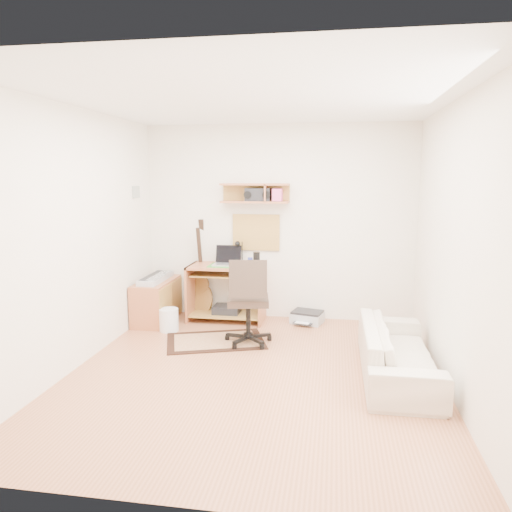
% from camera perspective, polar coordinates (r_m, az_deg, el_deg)
% --- Properties ---
extents(floor, '(3.60, 4.00, 0.01)m').
position_cam_1_polar(floor, '(4.92, -0.25, -13.69)').
color(floor, '#B7734C').
rests_on(floor, ground).
extents(ceiling, '(3.60, 4.00, 0.01)m').
position_cam_1_polar(ceiling, '(4.58, -0.27, 17.96)').
color(ceiling, white).
rests_on(ceiling, ground).
extents(back_wall, '(3.60, 0.01, 2.60)m').
position_cam_1_polar(back_wall, '(6.54, 2.65, 3.90)').
color(back_wall, '#F0E4D0').
rests_on(back_wall, ground).
extents(left_wall, '(0.01, 4.00, 2.60)m').
position_cam_1_polar(left_wall, '(5.18, -20.38, 1.89)').
color(left_wall, '#F0E4D0').
rests_on(left_wall, ground).
extents(right_wall, '(0.01, 4.00, 2.60)m').
position_cam_1_polar(right_wall, '(4.63, 22.37, 0.95)').
color(right_wall, '#F0E4D0').
rests_on(right_wall, ground).
extents(wall_shelf, '(0.90, 0.25, 0.26)m').
position_cam_1_polar(wall_shelf, '(6.43, -0.14, 7.39)').
color(wall_shelf, '#B3663F').
rests_on(wall_shelf, back_wall).
extents(cork_board, '(0.64, 0.03, 0.49)m').
position_cam_1_polar(cork_board, '(6.57, 0.01, 2.80)').
color(cork_board, tan).
rests_on(cork_board, back_wall).
extents(wall_photo, '(0.02, 0.20, 0.15)m').
position_cam_1_polar(wall_photo, '(6.48, -13.90, 7.31)').
color(wall_photo, '#4C8CBF').
rests_on(wall_photo, left_wall).
extents(desk, '(1.00, 0.55, 0.75)m').
position_cam_1_polar(desk, '(6.53, -3.47, -4.35)').
color(desk, '#B3663F').
rests_on(desk, floor).
extents(laptop, '(0.35, 0.35, 0.26)m').
position_cam_1_polar(laptop, '(6.41, -3.48, 0.01)').
color(laptop, silver).
rests_on(laptop, desk).
extents(speaker, '(0.09, 0.09, 0.20)m').
position_cam_1_polar(speaker, '(6.31, 0.06, -0.43)').
color(speaker, black).
rests_on(speaker, desk).
extents(desk_lamp, '(0.10, 0.10, 0.31)m').
position_cam_1_polar(desk_lamp, '(6.52, -1.64, 0.41)').
color(desk_lamp, black).
rests_on(desk_lamp, desk).
extents(pencil_cup, '(0.07, 0.07, 0.10)m').
position_cam_1_polar(pencil_cup, '(6.48, -0.69, -0.61)').
color(pencil_cup, '#363FA3').
rests_on(pencil_cup, desk).
extents(boombox, '(0.33, 0.15, 0.17)m').
position_cam_1_polar(boombox, '(6.42, 0.21, 7.21)').
color(boombox, black).
rests_on(boombox, wall_shelf).
extents(rug, '(1.30, 1.07, 0.01)m').
position_cam_1_polar(rug, '(5.81, -4.78, -9.88)').
color(rug, tan).
rests_on(rug, floor).
extents(task_chair, '(0.61, 0.61, 1.03)m').
position_cam_1_polar(task_chair, '(5.59, -0.92, -5.21)').
color(task_chair, '#32261D').
rests_on(task_chair, floor).
extents(cabinet, '(0.40, 0.90, 0.55)m').
position_cam_1_polar(cabinet, '(6.65, -11.59, -5.16)').
color(cabinet, '#B3663F').
rests_on(cabinet, floor).
extents(music_keyboard, '(0.24, 0.77, 0.07)m').
position_cam_1_polar(music_keyboard, '(6.58, -11.68, -2.55)').
color(music_keyboard, '#B2B5BA').
rests_on(music_keyboard, cabinet).
extents(guitar, '(0.37, 0.25, 1.35)m').
position_cam_1_polar(guitar, '(6.70, -6.67, -1.45)').
color(guitar, olive).
rests_on(guitar, floor).
extents(waste_basket, '(0.30, 0.30, 0.28)m').
position_cam_1_polar(waste_basket, '(6.22, -10.19, -7.39)').
color(waste_basket, white).
rests_on(waste_basket, floor).
extents(printer, '(0.46, 0.40, 0.15)m').
position_cam_1_polar(printer, '(6.51, 6.05, -7.07)').
color(printer, '#A5A8AA').
rests_on(printer, floor).
extents(sofa, '(0.50, 1.70, 0.66)m').
position_cam_1_polar(sofa, '(4.95, 16.33, -9.77)').
color(sofa, beige).
rests_on(sofa, floor).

